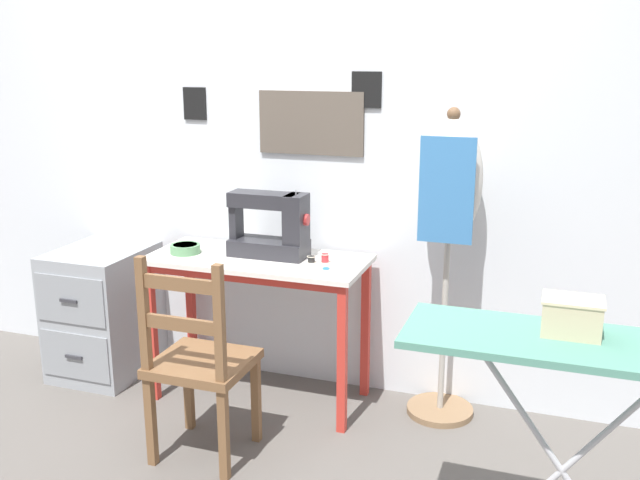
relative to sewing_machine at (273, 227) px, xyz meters
name	(u,v)px	position (x,y,z in m)	size (l,w,h in m)	color
ground_plane	(241,417)	(-0.07, -0.28, -0.89)	(14.00, 14.00, 0.00)	#5B5651
wall_back	(280,139)	(-0.07, 0.26, 0.39)	(10.00, 0.07, 2.55)	silver
sewing_table	(257,279)	(-0.07, -0.05, -0.25)	(1.07, 0.47, 0.74)	silver
sewing_machine	(273,227)	(0.00, 0.00, 0.00)	(0.39, 0.17, 0.34)	#28282D
fabric_bowl	(185,248)	(-0.43, -0.09, -0.12)	(0.15, 0.15, 0.04)	#56895B
scissors	(332,269)	(0.34, -0.11, -0.14)	(0.13, 0.07, 0.01)	silver
thread_spool_near_machine	(311,259)	(0.21, -0.04, -0.13)	(0.04, 0.04, 0.03)	black
thread_spool_mid_table	(325,258)	(0.27, -0.02, -0.12)	(0.04, 0.04, 0.04)	red
wooden_chair	(199,364)	(-0.08, -0.63, -0.45)	(0.40, 0.38, 0.92)	brown
filing_cabinet	(104,311)	(-0.99, -0.03, -0.54)	(0.44, 0.55, 0.69)	#93999E
dress_form	(449,203)	(0.83, 0.08, 0.16)	(0.32, 0.32, 1.47)	#846647
ironing_board	(573,356)	(1.38, -0.94, -0.07)	(1.02, 0.36, 0.87)	#518E7A
storage_box	(572,316)	(1.36, -0.90, 0.03)	(0.18, 0.13, 0.12)	beige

